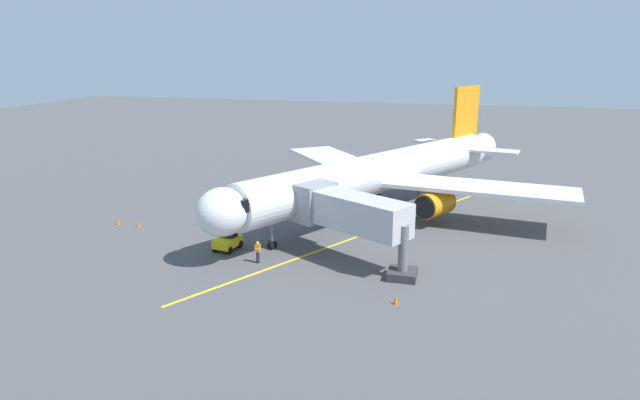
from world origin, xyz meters
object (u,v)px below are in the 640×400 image
safety_cone_wing_port (396,300)px  airplane (380,174)px  safety_cone_nose_left (118,222)px  safety_cone_nose_right (139,224)px  ground_crew_marshaller (258,252)px  jet_bridge (343,211)px  tug_near_nose (228,241)px

safety_cone_wing_port → airplane: bearing=-78.4°
safety_cone_nose_left → safety_cone_nose_right: (-2.21, 0.17, 0.00)m
ground_crew_marshaller → safety_cone_wing_port: bearing=158.0°
ground_crew_marshaller → safety_cone_nose_right: ground_crew_marshaller is taller
safety_cone_nose_right → safety_cone_wing_port: same height
jet_bridge → safety_cone_wing_port: jet_bridge is taller
airplane → tug_near_nose: airplane is taller
airplane → safety_cone_nose_right: (20.38, 9.65, -3.73)m
safety_cone_nose_right → safety_cone_wing_port: (-24.38, 9.83, 0.00)m
ground_crew_marshaller → safety_cone_wing_port: ground_crew_marshaller is taller
safety_cone_nose_right → jet_bridge: bearing=171.8°
safety_cone_nose_left → airplane: bearing=-157.2°
safety_cone_nose_left → safety_cone_wing_port: same height
safety_cone_nose_left → safety_cone_nose_right: size_ratio=1.00×
tug_near_nose → safety_cone_nose_left: tug_near_nose is taller
jet_bridge → tug_near_nose: size_ratio=4.31×
jet_bridge → ground_crew_marshaller: size_ratio=6.33×
safety_cone_nose_right → safety_cone_wing_port: size_ratio=1.00×
safety_cone_nose_left → safety_cone_nose_right: bearing=175.7°
safety_cone_nose_right → safety_cone_nose_left: bearing=-4.3°
airplane → jet_bridge: bearing=85.6°
ground_crew_marshaller → safety_cone_nose_left: ground_crew_marshaller is taller
tug_near_nose → airplane: bearing=-128.4°
jet_bridge → safety_cone_nose_left: bearing=-7.8°
ground_crew_marshaller → safety_cone_nose_right: (13.49, -5.43, -0.61)m
tug_near_nose → safety_cone_nose_right: (10.12, -3.29, -0.43)m
tug_near_nose → safety_cone_wing_port: bearing=155.4°
safety_cone_wing_port → ground_crew_marshaller: bearing=-22.0°
jet_bridge → ground_crew_marshaller: 7.10m
tug_near_nose → safety_cone_nose_right: size_ratio=4.56×
jet_bridge → airplane: bearing=-94.4°
tug_near_nose → safety_cone_nose_left: size_ratio=4.56×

